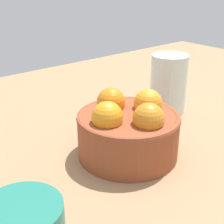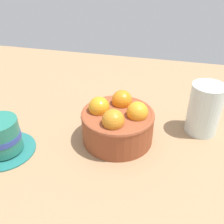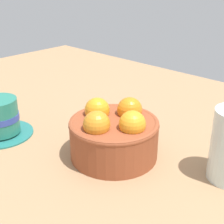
% 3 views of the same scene
% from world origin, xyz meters
% --- Properties ---
extents(ground_plane, '(1.52, 1.01, 0.04)m').
position_xyz_m(ground_plane, '(0.00, 0.00, -0.02)').
color(ground_plane, '#997551').
extents(terracotta_bowl, '(0.15, 0.15, 0.10)m').
position_xyz_m(terracotta_bowl, '(-0.00, 0.00, 0.04)').
color(terracotta_bowl, brown).
rests_on(terracotta_bowl, ground_plane).
extents(coffee_cup, '(0.12, 0.12, 0.07)m').
position_xyz_m(coffee_cup, '(-0.21, -0.10, 0.03)').
color(coffee_cup, '#216B66').
rests_on(coffee_cup, ground_plane).
extents(water_glass, '(0.07, 0.07, 0.11)m').
position_xyz_m(water_glass, '(0.18, 0.08, 0.06)').
color(water_glass, silver).
rests_on(water_glass, ground_plane).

